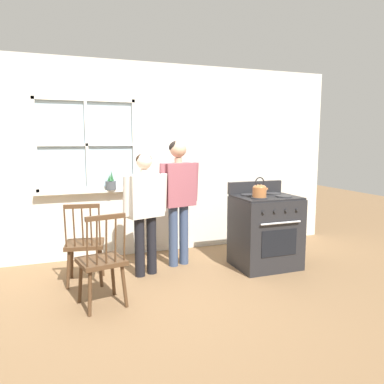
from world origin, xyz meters
The scene contains 9 objects.
ground_plane centered at (0.00, 0.00, 0.00)m, with size 16.00×16.00×0.00m, color brown.
wall_back centered at (0.04, 1.40, 1.33)m, with size 6.40×0.16×2.70m.
chair_by_window centered at (-0.71, 0.45, 0.45)m, with size 0.48×0.46×0.94m.
chair_near_wall centered at (-0.60, -0.23, 0.45)m, with size 0.49×0.48×0.94m.
person_elderly_left centered at (0.00, 0.48, 0.89)m, with size 0.59×0.33×1.48m.
person_teen_center centered at (0.49, 0.69, 1.00)m, with size 0.58×0.31×1.62m.
stove centered at (1.52, 0.25, 0.47)m, with size 0.78×0.68×1.08m.
kettle centered at (1.34, 0.11, 1.02)m, with size 0.21×0.17×0.25m.
potted_plant centered at (-0.28, 1.31, 1.03)m, with size 0.14×0.14×0.27m.
Camera 1 is at (-0.99, -3.84, 1.63)m, focal length 35.00 mm.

